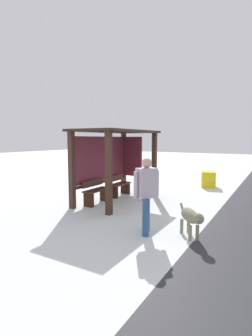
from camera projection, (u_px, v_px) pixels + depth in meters
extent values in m
plane|color=silver|center=(118.00, 201.00, 8.56)|extent=(60.00, 60.00, 0.00)
cube|color=#3B251C|center=(109.00, 174.00, 6.86)|extent=(0.15, 0.15, 2.23)
cube|color=#3B251C|center=(154.00, 164.00, 9.37)|extent=(0.15, 0.15, 2.23)
cube|color=#3B251C|center=(72.00, 171.00, 7.51)|extent=(0.15, 0.15, 2.23)
cube|color=#3B251C|center=(124.00, 163.00, 10.01)|extent=(0.15, 0.15, 2.23)
cube|color=black|center=(117.00, 131.00, 8.31)|extent=(3.25, 1.62, 0.07)
cube|color=maroon|center=(101.00, 158.00, 8.73)|extent=(2.77, 0.08, 1.47)
cube|color=#3B251C|center=(102.00, 182.00, 8.81)|extent=(2.77, 0.06, 0.08)
cube|color=maroon|center=(133.00, 156.00, 9.77)|extent=(0.08, 0.71, 1.47)
cube|color=#42291C|center=(97.00, 190.00, 8.11)|extent=(1.03, 0.36, 0.04)
cube|color=#42291C|center=(93.00, 183.00, 8.17)|extent=(0.98, 0.04, 0.20)
cube|color=#311D10|center=(105.00, 195.00, 8.49)|extent=(0.12, 0.31, 0.42)
cube|color=#311D10|center=(89.00, 200.00, 7.78)|extent=(0.12, 0.31, 0.42)
cube|color=#562D21|center=(119.00, 184.00, 9.26)|extent=(1.03, 0.40, 0.04)
cube|color=#562D21|center=(115.00, 178.00, 9.33)|extent=(0.98, 0.04, 0.20)
cube|color=black|center=(125.00, 188.00, 9.64)|extent=(0.12, 0.34, 0.41)
cube|color=black|center=(113.00, 192.00, 8.93)|extent=(0.12, 0.34, 0.41)
cube|color=#B5A7B8|center=(146.00, 183.00, 5.49)|extent=(0.48, 0.45, 0.63)
sphere|color=#D19E8A|center=(147.00, 163.00, 5.45)|extent=(0.21, 0.21, 0.21)
cylinder|color=#2D4D7C|center=(146.00, 218.00, 5.41)|extent=(0.20, 0.20, 0.79)
cylinder|color=#2D4D7C|center=(147.00, 213.00, 5.73)|extent=(0.20, 0.20, 0.79)
cylinder|color=#B5A7B8|center=(136.00, 185.00, 5.39)|extent=(0.13, 0.13, 0.56)
cylinder|color=#B5A7B8|center=(157.00, 183.00, 5.60)|extent=(0.13, 0.13, 0.56)
ellipsoid|color=gray|center=(190.00, 215.00, 5.38)|extent=(0.69, 0.64, 0.28)
sphere|color=gray|center=(198.00, 219.00, 4.97)|extent=(0.21, 0.21, 0.21)
cylinder|color=gray|center=(182.00, 208.00, 5.77)|extent=(0.19, 0.17, 0.21)
cylinder|color=gray|center=(190.00, 233.00, 5.18)|extent=(0.07, 0.07, 0.31)
cylinder|color=gray|center=(197.00, 233.00, 5.21)|extent=(0.07, 0.07, 0.31)
cylinder|color=gray|center=(182.00, 226.00, 5.61)|extent=(0.07, 0.07, 0.31)
cylinder|color=gray|center=(189.00, 226.00, 5.64)|extent=(0.07, 0.07, 0.31)
cube|color=yellow|center=(208.00, 179.00, 10.98)|extent=(0.81, 0.71, 0.65)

